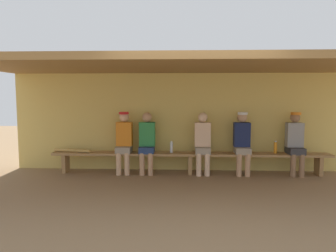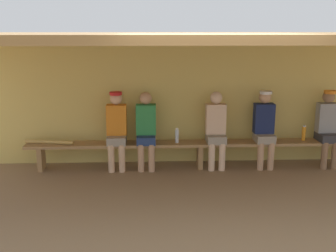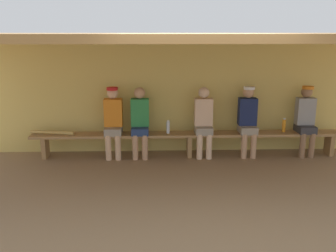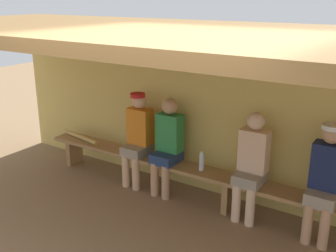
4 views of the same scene
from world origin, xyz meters
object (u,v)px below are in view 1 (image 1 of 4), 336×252
(player_rightmost, at_px, (124,139))
(player_leftmost, at_px, (203,141))
(water_bottle_green, at_px, (171,147))
(player_in_red, at_px, (295,140))
(bench, at_px, (190,156))
(baseball_bat, at_px, (72,150))
(water_bottle_blue, at_px, (275,147))
(player_middle, at_px, (242,140))
(player_in_white, at_px, (147,140))

(player_rightmost, height_order, player_leftmost, player_rightmost)
(water_bottle_green, bearing_deg, player_in_red, 0.12)
(bench, bearing_deg, baseball_bat, -180.00)
(player_leftmost, relative_size, water_bottle_blue, 4.98)
(player_middle, xyz_separation_m, player_leftmost, (-0.85, -0.00, -0.02))
(player_in_red, xyz_separation_m, player_in_white, (-3.17, -0.00, -0.02))
(water_bottle_blue, distance_m, baseball_bat, 4.43)
(bench, height_order, baseball_bat, baseball_bat)
(baseball_bat, bearing_deg, player_middle, 10.14)
(bench, distance_m, player_leftmost, 0.44)
(player_middle, distance_m, water_bottle_blue, 0.74)
(player_middle, xyz_separation_m, player_in_red, (1.12, 0.00, 0.00))
(water_bottle_blue, bearing_deg, water_bottle_green, -179.12)
(water_bottle_green, bearing_deg, baseball_bat, 179.94)
(bench, relative_size, player_rightmost, 4.46)
(player_middle, bearing_deg, baseball_bat, -179.95)
(bench, xyz_separation_m, player_leftmost, (0.27, 0.00, 0.34))
(player_in_white, height_order, baseball_bat, player_in_white)
(water_bottle_green, bearing_deg, player_middle, 0.22)
(player_leftmost, distance_m, baseball_bat, 2.88)
(player_rightmost, xyz_separation_m, player_leftmost, (1.71, -0.00, -0.02))
(player_in_white, bearing_deg, baseball_bat, -179.89)
(bench, bearing_deg, player_middle, 0.18)
(player_rightmost, bearing_deg, player_in_white, -0.06)
(player_rightmost, distance_m, water_bottle_blue, 3.28)
(player_in_white, relative_size, water_bottle_blue, 4.98)
(bench, bearing_deg, player_in_white, 179.81)
(player_leftmost, xyz_separation_m, player_in_white, (-1.21, 0.00, 0.00))
(bench, height_order, player_rightmost, player_rightmost)
(player_rightmost, bearing_deg, water_bottle_blue, 0.50)
(player_in_white, xyz_separation_m, baseball_bat, (-1.66, -0.00, -0.24))
(player_middle, xyz_separation_m, baseball_bat, (-3.71, -0.00, -0.25))
(player_in_red, xyz_separation_m, baseball_bat, (-4.83, -0.00, -0.25))
(player_rightmost, distance_m, player_leftmost, 1.71)
(player_rightmost, relative_size, player_in_white, 1.01)
(player_middle, height_order, water_bottle_green, player_middle)
(baseball_bat, bearing_deg, bench, 10.08)
(bench, relative_size, player_in_red, 4.46)
(baseball_bat, bearing_deg, player_in_white, 10.19)
(baseball_bat, bearing_deg, player_rightmost, 10.26)
(player_leftmost, bearing_deg, baseball_bat, -179.94)
(water_bottle_green, xyz_separation_m, baseball_bat, (-2.19, 0.00, -0.09))
(player_rightmost, distance_m, player_in_red, 3.68)
(player_middle, height_order, water_bottle_blue, player_middle)
(player_in_red, bearing_deg, player_in_white, -179.99)
(player_in_red, relative_size, player_in_white, 1.01)
(water_bottle_blue, height_order, baseball_bat, water_bottle_blue)
(player_middle, relative_size, player_in_red, 1.00)
(player_in_white, xyz_separation_m, water_bottle_green, (0.53, -0.01, -0.15))
(water_bottle_green, bearing_deg, water_bottle_blue, 0.88)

